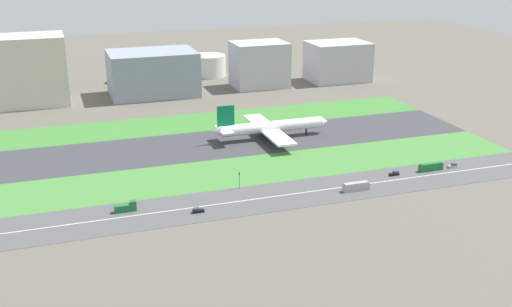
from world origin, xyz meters
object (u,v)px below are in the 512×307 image
object	(u,v)px
car_0	(453,166)
fuel_tank_centre	(175,69)
office_tower	(259,65)
car_1	(198,210)
car_2	(395,174)
terminal_building	(18,71)
airliner	(269,127)
hangar_building	(153,73)
fuel_tank_west	(132,69)
truck_0	(126,207)
traffic_light	(239,179)
fuel_tank_east	(209,66)
bus_1	(356,187)
cargo_warehouse	(338,61)
bus_0	(431,167)

from	to	relation	value
car_0	fuel_tank_centre	distance (m)	241.46
office_tower	fuel_tank_centre	world-z (taller)	office_tower
car_1	fuel_tank_centre	bearing A→B (deg)	-99.69
car_2	terminal_building	distance (m)	242.19
airliner	hangar_building	bearing A→B (deg)	109.68
airliner	fuel_tank_west	distance (m)	166.30
truck_0	traffic_light	world-z (taller)	traffic_light
fuel_tank_east	fuel_tank_centre	bearing A→B (deg)	180.00
fuel_tank_east	bus_1	bearing A→B (deg)	-89.63
traffic_light	fuel_tank_west	bearing A→B (deg)	93.60
airliner	car_0	bearing A→B (deg)	-46.17
cargo_warehouse	fuel_tank_east	size ratio (longest dim) A/B	1.64
car_0	terminal_building	world-z (taller)	terminal_building
car_1	office_tower	distance (m)	213.10
car_0	fuel_tank_east	bearing A→B (deg)	103.92
car_1	office_tower	xyz separation A→B (m)	(91.28, 192.00, 14.62)
truck_0	car_1	xyz separation A→B (m)	(25.94, -10.00, -0.75)
fuel_tank_east	airliner	bearing A→B (deg)	-93.25
truck_0	bus_0	bearing A→B (deg)	0.00
traffic_light	hangar_building	bearing A→B (deg)	91.94
bus_1	terminal_building	size ratio (longest dim) A/B	0.20
bus_0	car_1	xyz separation A→B (m)	(-110.73, -10.00, -0.90)
cargo_warehouse	car_1	bearing A→B (deg)	-128.32
bus_0	terminal_building	world-z (taller)	terminal_building
terminal_building	office_tower	size ratio (longest dim) A/B	1.54
airliner	bus_1	world-z (taller)	airliner
truck_0	car_1	world-z (taller)	truck_0
terminal_building	hangar_building	xyz separation A→B (m)	(82.86, 0.00, -7.03)
truck_0	fuel_tank_west	world-z (taller)	fuel_tank_west
bus_0	fuel_tank_west	bearing A→B (deg)	114.23
car_2	office_tower	world-z (taller)	office_tower
car_1	fuel_tank_east	world-z (taller)	fuel_tank_east
truck_0	office_tower	world-z (taller)	office_tower
truck_0	fuel_tank_east	size ratio (longest dim) A/B	0.33
terminal_building	cargo_warehouse	bearing A→B (deg)	0.00
car_1	cargo_warehouse	size ratio (longest dim) A/B	0.10
bus_1	fuel_tank_centre	distance (m)	238.63
fuel_tank_east	terminal_building	bearing A→B (deg)	-161.26
airliner	fuel_tank_west	world-z (taller)	airliner
terminal_building	office_tower	world-z (taller)	terminal_building
office_tower	airliner	bearing A→B (deg)	-106.62
office_tower	fuel_tank_west	bearing A→B (deg)	151.45
fuel_tank_west	bus_1	bearing A→B (deg)	-75.97
fuel_tank_east	bus_0	bearing A→B (deg)	-78.92
traffic_light	office_tower	distance (m)	187.49
car_1	hangar_building	xyz separation A→B (m)	(16.49, 192.00, 13.62)
bus_1	hangar_building	distance (m)	199.15
hangar_building	car_0	bearing A→B (deg)	-59.77
hangar_building	fuel_tank_west	distance (m)	46.05
bus_0	fuel_tank_east	world-z (taller)	fuel_tank_east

